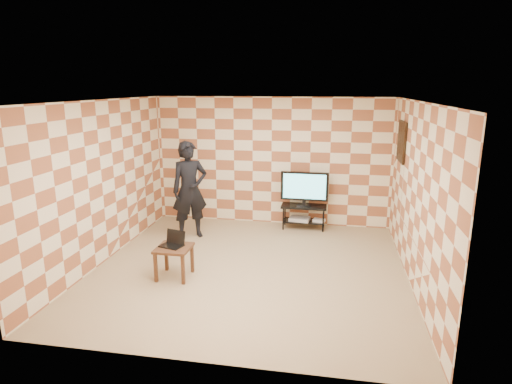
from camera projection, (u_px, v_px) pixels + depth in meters
The scene contains 14 objects.
floor at pixel (250, 269), 7.02m from camera, with size 5.00×5.00×0.00m, color tan.
wall_back at pixel (271, 162), 9.08m from camera, with size 5.00×0.02×2.70m, color beige.
wall_front at pixel (203, 246), 4.30m from camera, with size 5.00×0.02×2.70m, color beige.
wall_left at pixel (102, 183), 7.11m from camera, with size 0.02×5.00×2.70m, color beige.
wall_right at pixel (416, 196), 6.27m from camera, with size 0.02×5.00×2.70m, color beige.
ceiling at pixel (249, 101), 6.37m from camera, with size 5.00×5.00×0.02m, color white.
wall_art at pixel (402, 142), 7.61m from camera, with size 0.04×0.72×0.72m.
tv_stand at pixel (304, 212), 8.91m from camera, with size 0.93×0.42×0.50m.
tv at pixel (304, 187), 8.78m from camera, with size 0.98×0.19×0.71m.
dvd_player at pixel (300, 219), 8.94m from camera, with size 0.41×0.29×0.07m, color #ADADB0.
game_console at pixel (319, 220), 8.87m from camera, with size 0.24×0.17×0.05m, color silver.
side_table at pixel (174, 252), 6.62m from camera, with size 0.52×0.52×0.50m.
laptop at pixel (173, 242), 6.65m from camera, with size 0.40×0.35×0.23m.
person at pixel (190, 190), 8.30m from camera, with size 0.69×0.45×1.90m, color black.
Camera 1 is at (1.23, -6.39, 2.93)m, focal length 30.00 mm.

